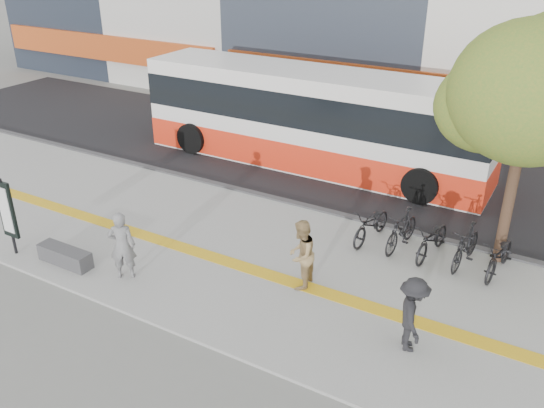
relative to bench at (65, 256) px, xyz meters
The scene contains 13 objects.
ground 2.88m from the bench, 24.78° to the left, with size 120.00×120.00×0.00m, color slate.
sidewalk 3.76m from the bench, 46.08° to the left, with size 40.00×7.00×0.08m, color slate.
tactile_strip 3.41m from the bench, 40.24° to the left, with size 40.00×0.45×0.01m, color yellow.
street 10.53m from the bench, 75.70° to the left, with size 40.00×8.00×0.06m, color black.
curb 6.73m from the bench, 67.25° to the left, with size 40.00×0.25×0.14m, color #333335.
bench is the anchor object (origin of this frame).
signboard 1.94m from the bench, 169.19° to the right, with size 0.55×0.10×2.20m.
street_tree 12.23m from the bench, 31.62° to the left, with size 4.40×3.80×6.31m.
bus 10.08m from the bench, 76.28° to the left, with size 13.00×3.08×3.46m.
bicycle_row 9.72m from the bench, 32.38° to the left, with size 4.34×1.98×1.12m.
seated_woman 1.95m from the bench, 10.27° to the left, with size 0.66×0.43×1.81m, color black.
pedestrian_tan 6.25m from the bench, 20.44° to the left, with size 0.86×0.67×1.78m, color #A18455.
pedestrian_dark 8.97m from the bench, ahead, with size 1.09×0.63×1.69m, color black.
Camera 1 is at (8.53, -9.60, 8.05)m, focal length 37.69 mm.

